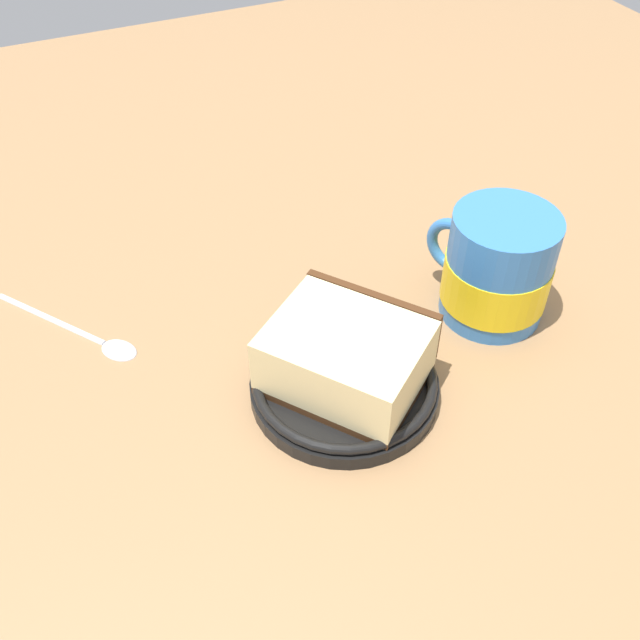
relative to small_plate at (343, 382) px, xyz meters
The scene contains 5 objects.
ground_plane 3.17cm from the small_plate, ahead, with size 143.61×143.61×2.02cm, color #936D47.
small_plate is the anchor object (origin of this frame).
cake_slice 2.61cm from the small_plate, 142.98° to the right, with size 12.99×13.31×4.71cm.
tea_mug 14.83cm from the small_plate, 168.68° to the right, with size 8.12×9.99×8.84cm.
teaspoon 19.61cm from the small_plate, 39.95° to the right, with size 9.21×12.02×0.80cm.
Camera 1 is at (12.89, 29.56, 38.75)cm, focal length 40.31 mm.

